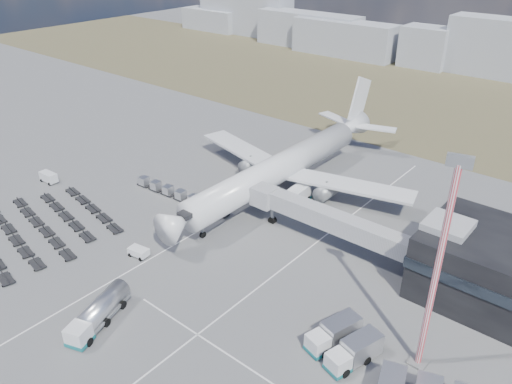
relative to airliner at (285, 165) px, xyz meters
The scene contains 14 objects.
ground 32.81m from the airliner, 90.00° to the right, with size 420.00×420.00×0.00m, color #565659.
grass_strip 77.80m from the airliner, 90.00° to the left, with size 420.00×90.00×0.01m, color #4A482C.
lane_markings 31.41m from the airliner, 71.60° to the right, with size 47.12×110.00×0.01m.
jet_bridge 19.89m from the airliner, 36.93° to the right, with size 30.30×3.80×7.05m.
airliner is the anchor object (origin of this frame).
skyline 121.06m from the airliner, 102.72° to the left, with size 296.08×24.40×21.06m.
fuel_tanker 47.53m from the airliner, 84.78° to the right, with size 6.21×11.27×3.54m.
pushback_tug 34.51m from the airliner, 96.71° to the right, with size 3.29×1.85×1.48m, color silver.
utility_van 49.34m from the airliner, 143.82° to the right, with size 4.07×1.84×2.19m, color silver.
catering_truck 7.71m from the airliner, 33.08° to the right, with size 3.25×6.97×3.12m.
service_trucks_near 44.81m from the airliner, 43.78° to the right, with size 8.21×9.06×3.06m.
uld_row 21.44m from the airliner, 127.41° to the right, with size 23.34×3.30×1.80m.
baggage_dollies 49.57m from the airliner, 120.81° to the right, with size 29.61×29.36×0.82m.
floodlight_mast 48.96m from the airliner, 33.40° to the right, with size 2.65×2.15×27.79m.
Camera 1 is at (53.13, -40.75, 47.17)m, focal length 35.00 mm.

